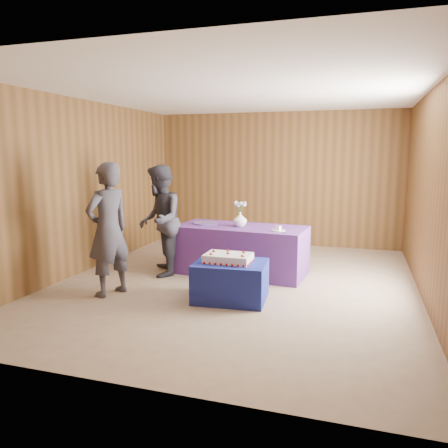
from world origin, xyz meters
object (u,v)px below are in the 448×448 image
at_px(guest_left, 108,230).
at_px(guest_right, 160,221).
at_px(sheet_cake, 228,258).
at_px(serving_table, 241,250).
at_px(vase, 240,219).
at_px(cake_table, 231,281).

relative_size(guest_left, guest_right, 1.04).
xyz_separation_m(sheet_cake, guest_left, (-1.56, -0.27, 0.33)).
bearing_deg(serving_table, guest_right, -153.73).
distance_m(sheet_cake, vase, 1.31).
height_order(serving_table, sheet_cake, serving_table).
bearing_deg(cake_table, serving_table, 95.04).
xyz_separation_m(serving_table, guest_right, (-1.16, -0.46, 0.48)).
xyz_separation_m(serving_table, sheet_cake, (0.18, -1.28, 0.18)).
bearing_deg(serving_table, vase, -117.14).
bearing_deg(sheet_cake, guest_right, 148.49).
bearing_deg(serving_table, guest_left, -126.99).
relative_size(cake_table, guest_left, 0.51).
relative_size(cake_table, sheet_cake, 1.47).
height_order(sheet_cake, vase, vase).
distance_m(vase, guest_left, 2.06).
height_order(serving_table, vase, vase).
relative_size(serving_table, sheet_cake, 3.26).
bearing_deg(sheet_cake, vase, 98.61).
bearing_deg(guest_right, cake_table, 36.56).
bearing_deg(guest_left, serving_table, 159.10).
relative_size(serving_table, vase, 9.01).
bearing_deg(guest_left, cake_table, 120.53).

